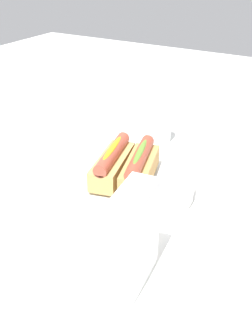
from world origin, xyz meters
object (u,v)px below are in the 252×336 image
(hotdog_back, at_px, (140,166))
(hotdog_front, at_px, (113,163))
(water_glass, at_px, (157,126))
(napkin_box, at_px, (131,239))
(serving_bowl, at_px, (126,183))

(hotdog_back, bearing_deg, hotdog_front, -76.63)
(water_glass, bearing_deg, napkin_box, 21.76)
(hotdog_front, height_order, napkin_box, napkin_box)
(hotdog_front, height_order, hotdog_back, same)
(serving_bowl, xyz_separation_m, water_glass, (-0.24, -0.05, 0.02))
(hotdog_back, distance_m, water_glass, 0.25)
(hotdog_back, bearing_deg, water_glass, -161.91)
(serving_bowl, distance_m, hotdog_front, 0.05)
(hotdog_back, bearing_deg, napkin_box, 25.59)
(hotdog_back, relative_size, water_glass, 1.76)
(napkin_box, bearing_deg, water_glass, -165.19)
(serving_bowl, bearing_deg, hotdog_back, 103.37)
(serving_bowl, distance_m, water_glass, 0.25)
(serving_bowl, height_order, napkin_box, napkin_box)
(serving_bowl, height_order, hotdog_front, hotdog_front)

